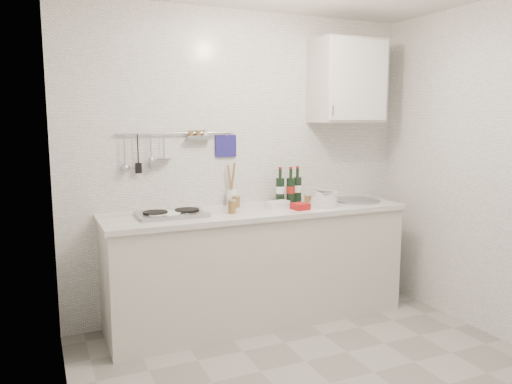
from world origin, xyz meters
The scene contains 16 objects.
floor centered at (0.00, 0.00, 0.00)m, with size 3.00×3.00×0.00m, color slate.
back_wall centered at (0.00, 1.40, 1.25)m, with size 3.00×0.02×2.50m, color silver.
wall_left centered at (-1.50, 0.00, 1.25)m, with size 0.02×2.80×2.50m, color silver.
counter centered at (0.01, 1.10, 0.43)m, with size 2.44×0.64×0.96m.
wall_rail centered at (-0.60, 1.37, 1.43)m, with size 0.98×0.09×0.34m.
wall_cabinet centered at (0.90, 1.22, 1.95)m, with size 0.60×0.38×0.70m.
plate_stack_hob centered at (-0.77, 1.08, 0.94)m, with size 0.27×0.27×0.03m.
plate_stack_sink centered at (0.57, 1.03, 0.97)m, with size 0.26×0.25×0.12m.
wine_bottles centered at (0.35, 1.23, 1.07)m, with size 0.24×0.11×0.31m.
butter_dish centered at (0.16, 1.07, 0.95)m, with size 0.19×0.10×0.06m, color white.
strawberry_punnet centered at (0.30, 0.95, 0.94)m, with size 0.12×0.12×0.05m, color red.
utensil_crock centered at (-0.13, 1.33, 1.00)m, with size 0.09×0.09×0.36m.
jar_a centered at (-0.12, 1.26, 0.97)m, with size 0.07×0.07×0.10m.
jar_b centered at (0.44, 1.35, 0.96)m, with size 0.06×0.06×0.08m.
jar_c centered at (0.48, 1.14, 0.96)m, with size 0.06×0.06×0.08m.
jar_d centered at (-0.25, 1.02, 0.97)m, with size 0.06×0.06×0.11m.
Camera 1 is at (-1.61, -2.45, 1.64)m, focal length 35.00 mm.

